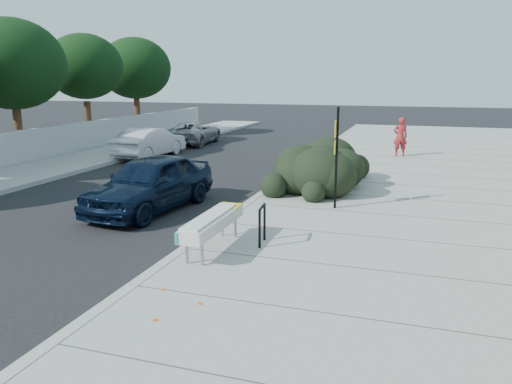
% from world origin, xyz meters
% --- Properties ---
extents(ground, '(120.00, 120.00, 0.00)m').
position_xyz_m(ground, '(0.00, 0.00, 0.00)').
color(ground, black).
rests_on(ground, ground).
extents(sidewalk_near, '(11.20, 50.00, 0.15)m').
position_xyz_m(sidewalk_near, '(5.60, 5.00, 0.07)').
color(sidewalk_near, gray).
rests_on(sidewalk_near, ground).
extents(sidewalk_far, '(3.00, 50.00, 0.15)m').
position_xyz_m(sidewalk_far, '(-9.50, 5.00, 0.07)').
color(sidewalk_far, gray).
rests_on(sidewalk_far, ground).
extents(curb_near, '(0.22, 50.00, 0.17)m').
position_xyz_m(curb_near, '(0.00, 5.00, 0.08)').
color(curb_near, '#9E9E99').
rests_on(curb_near, ground).
extents(curb_far, '(0.22, 50.00, 0.17)m').
position_xyz_m(curb_far, '(-8.00, 5.00, 0.08)').
color(curb_far, '#9E9E99').
rests_on(curb_far, ground).
extents(tree_far_d, '(4.60, 4.60, 6.16)m').
position_xyz_m(tree_far_d, '(-12.50, 9.00, 4.19)').
color(tree_far_d, '#332114').
rests_on(tree_far_d, ground).
extents(tree_far_e, '(4.00, 4.00, 5.90)m').
position_xyz_m(tree_far_e, '(-12.50, 14.00, 4.18)').
color(tree_far_e, '#332114').
rests_on(tree_far_e, ground).
extents(tree_far_f, '(4.40, 4.40, 6.07)m').
position_xyz_m(tree_far_f, '(-12.50, 19.00, 4.19)').
color(tree_far_f, '#332114').
rests_on(tree_far_f, ground).
extents(bench, '(0.49, 2.39, 0.71)m').
position_xyz_m(bench, '(0.60, 0.13, 0.72)').
color(bench, gray).
rests_on(bench, sidewalk_near).
extents(bike_rack, '(0.11, 0.57, 0.84)m').
position_xyz_m(bike_rack, '(1.46, 0.78, 0.65)').
color(bike_rack, black).
rests_on(bike_rack, sidewalk_near).
extents(sign_post, '(0.11, 0.31, 2.72)m').
position_xyz_m(sign_post, '(2.43, 4.26, 1.69)').
color(sign_post, black).
rests_on(sign_post, sidewalk_near).
extents(hedge, '(2.71, 4.75, 1.71)m').
position_xyz_m(hedge, '(1.50, 7.00, 1.00)').
color(hedge, black).
rests_on(hedge, sidewalk_near).
extents(sedan_navy, '(2.27, 4.68, 1.54)m').
position_xyz_m(sedan_navy, '(-2.50, 3.04, 0.77)').
color(sedan_navy, black).
rests_on(sedan_navy, ground).
extents(wagon_silver, '(1.70, 4.25, 1.38)m').
position_xyz_m(wagon_silver, '(-7.37, 11.53, 0.69)').
color(wagon_silver, silver).
rests_on(wagon_silver, ground).
extents(suv_silver, '(2.42, 4.65, 1.25)m').
position_xyz_m(suv_silver, '(-7.50, 16.60, 0.62)').
color(suv_silver, gray).
rests_on(suv_silver, ground).
extents(pedestrian, '(0.73, 0.57, 1.75)m').
position_xyz_m(pedestrian, '(3.70, 14.47, 1.03)').
color(pedestrian, maroon).
rests_on(pedestrian, sidewalk_near).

